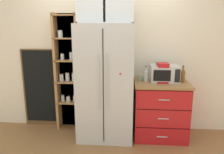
# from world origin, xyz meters

# --- Properties ---
(ground_plane) EXTENTS (10.55, 10.55, 0.00)m
(ground_plane) POSITION_xyz_m (0.00, 0.00, 0.00)
(ground_plane) COLOR olive
(wall_back_cream) EXTENTS (4.87, 0.10, 2.55)m
(wall_back_cream) POSITION_xyz_m (0.00, 0.40, 1.27)
(wall_back_cream) COLOR silver
(wall_back_cream) RESTS_ON ground
(refrigerator) EXTENTS (0.87, 0.71, 1.83)m
(refrigerator) POSITION_xyz_m (0.00, 0.01, 0.91)
(refrigerator) COLOR silver
(refrigerator) RESTS_ON ground
(pantry_shelf_column) EXTENTS (0.46, 0.25, 2.00)m
(pantry_shelf_column) POSITION_xyz_m (-0.68, 0.30, 1.02)
(pantry_shelf_column) COLOR brown
(pantry_shelf_column) RESTS_ON ground
(counter_cabinet) EXTENTS (0.85, 0.64, 0.93)m
(counter_cabinet) POSITION_xyz_m (0.89, 0.05, 0.47)
(counter_cabinet) COLOR red
(counter_cabinet) RESTS_ON ground
(microwave) EXTENTS (0.44, 0.33, 0.26)m
(microwave) POSITION_xyz_m (0.93, 0.10, 1.06)
(microwave) COLOR silver
(microwave) RESTS_ON counter_cabinet
(coffee_maker) EXTENTS (0.17, 0.20, 0.31)m
(coffee_maker) POSITION_xyz_m (0.89, 0.05, 1.08)
(coffee_maker) COLOR red
(coffee_maker) RESTS_ON counter_cabinet
(mug_sage) EXTENTS (0.12, 0.08, 0.09)m
(mug_sage) POSITION_xyz_m (0.55, 0.10, 0.98)
(mug_sage) COLOR #8CA37F
(mug_sage) RESTS_ON counter_cabinet
(bottle_clear) EXTENTS (0.07, 0.07, 0.25)m
(bottle_clear) POSITION_xyz_m (0.64, 0.09, 1.03)
(bottle_clear) COLOR silver
(bottle_clear) RESTS_ON counter_cabinet
(bottle_amber) EXTENTS (0.07, 0.07, 0.26)m
(bottle_amber) POSITION_xyz_m (1.21, 0.09, 1.04)
(bottle_amber) COLOR brown
(bottle_amber) RESTS_ON counter_cabinet
(upper_cabinet) EXTENTS (0.83, 0.32, 0.67)m
(upper_cabinet) POSITION_xyz_m (0.00, 0.06, 2.16)
(upper_cabinet) COLOR silver
(upper_cabinet) RESTS_ON refrigerator
(chalkboard_menu) EXTENTS (0.60, 0.04, 1.41)m
(chalkboard_menu) POSITION_xyz_m (-1.23, 0.33, 0.71)
(chalkboard_menu) COLOR brown
(chalkboard_menu) RESTS_ON ground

